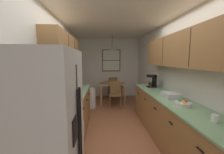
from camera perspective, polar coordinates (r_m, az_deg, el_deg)
ground_plane at (r=3.89m, az=1.11°, el=-17.73°), size 12.00×12.00×0.00m
wall_left at (r=3.68m, az=-20.25°, el=1.05°), size 0.10×9.00×2.55m
wall_right at (r=3.91m, az=21.25°, el=1.34°), size 0.10×9.00×2.55m
wall_back at (r=6.19m, az=-1.09°, el=3.76°), size 4.40×0.10×2.55m
ceiling_slab at (r=3.66m, az=1.21°, el=22.21°), size 4.40×9.00×0.08m
refrigerator at (r=1.64m, az=-27.43°, el=-21.76°), size 0.76×0.78×1.73m
stove_range at (r=2.42m, az=-21.25°, el=-22.13°), size 0.66×0.58×1.10m
microwave_over_range at (r=2.16m, az=-25.51°, el=6.01°), size 0.39×0.62×0.34m
counter_left at (r=3.48m, az=-15.43°, el=-13.03°), size 0.64×1.80×0.90m
upper_cabinets_left at (r=3.27m, az=-18.85°, el=9.91°), size 0.33×1.88×0.69m
counter_right at (r=3.09m, az=22.56°, el=-15.99°), size 0.64×3.15×0.90m
upper_cabinets_right at (r=2.89m, az=26.83°, el=9.84°), size 0.33×2.83×0.62m
dining_table at (r=5.39m, az=0.07°, el=-3.82°), size 0.92×0.78×0.73m
dining_chair_near at (r=4.84m, az=1.34°, el=-6.48°), size 0.43×0.43×0.90m
dining_chair_far at (r=6.00m, az=0.39°, el=-3.81°), size 0.40×0.40×0.90m
pendant_light at (r=5.31m, az=0.08°, el=11.48°), size 0.31×0.31×0.56m
back_window at (r=6.11m, az=-0.31°, el=6.77°), size 0.79×0.05×0.95m
trash_bin at (r=4.82m, az=-8.51°, el=-8.63°), size 0.29×0.29×0.67m
storage_canister at (r=2.70m, az=-18.59°, el=-6.89°), size 0.12×0.12×0.20m
dish_towel at (r=2.46m, az=-11.76°, el=-20.53°), size 0.02×0.16×0.24m
coffee_maker at (r=3.90m, az=16.28°, el=-1.47°), size 0.22×0.18×0.33m
mug_by_coffeemaker at (r=2.12m, az=36.49°, el=-13.37°), size 0.11×0.07×0.09m
fruit_bowl at (r=2.53m, az=26.92°, el=-9.68°), size 0.26×0.26×0.09m
dish_rack at (r=2.96m, az=23.02°, el=-6.86°), size 0.28×0.34×0.10m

